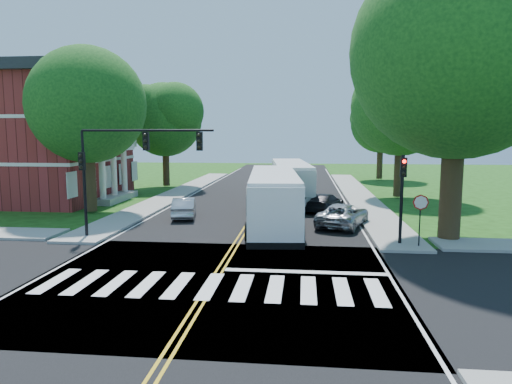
# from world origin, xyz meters

# --- Properties ---
(ground) EXTENTS (140.00, 140.00, 0.00)m
(ground) POSITION_xyz_m (0.00, 0.00, 0.00)
(ground) COLOR #193F0F
(ground) RESTS_ON ground
(road) EXTENTS (14.00, 96.00, 0.01)m
(road) POSITION_xyz_m (0.00, 18.00, 0.01)
(road) COLOR black
(road) RESTS_ON ground
(cross_road) EXTENTS (60.00, 12.00, 0.01)m
(cross_road) POSITION_xyz_m (0.00, 0.00, 0.01)
(cross_road) COLOR black
(cross_road) RESTS_ON ground
(center_line) EXTENTS (0.36, 70.00, 0.01)m
(center_line) POSITION_xyz_m (0.00, 22.00, 0.01)
(center_line) COLOR gold
(center_line) RESTS_ON road
(edge_line_w) EXTENTS (0.12, 70.00, 0.01)m
(edge_line_w) POSITION_xyz_m (-6.80, 22.00, 0.01)
(edge_line_w) COLOR silver
(edge_line_w) RESTS_ON road
(edge_line_e) EXTENTS (0.12, 70.00, 0.01)m
(edge_line_e) POSITION_xyz_m (6.80, 22.00, 0.01)
(edge_line_e) COLOR silver
(edge_line_e) RESTS_ON road
(crosswalk) EXTENTS (12.60, 3.00, 0.01)m
(crosswalk) POSITION_xyz_m (0.00, -0.50, 0.02)
(crosswalk) COLOR silver
(crosswalk) RESTS_ON road
(stop_bar) EXTENTS (6.60, 0.40, 0.01)m
(stop_bar) POSITION_xyz_m (3.50, 1.60, 0.02)
(stop_bar) COLOR silver
(stop_bar) RESTS_ON road
(sidewalk_nw) EXTENTS (2.60, 40.00, 0.15)m
(sidewalk_nw) POSITION_xyz_m (-8.30, 25.00, 0.07)
(sidewalk_nw) COLOR gray
(sidewalk_nw) RESTS_ON ground
(sidewalk_ne) EXTENTS (2.60, 40.00, 0.15)m
(sidewalk_ne) POSITION_xyz_m (8.30, 25.00, 0.07)
(sidewalk_ne) COLOR gray
(sidewalk_ne) RESTS_ON ground
(tree_ne_big) EXTENTS (10.80, 10.80, 14.91)m
(tree_ne_big) POSITION_xyz_m (11.00, 8.00, 9.62)
(tree_ne_big) COLOR #352715
(tree_ne_big) RESTS_ON ground
(tree_west_near) EXTENTS (8.00, 8.00, 11.40)m
(tree_west_near) POSITION_xyz_m (-11.50, 14.00, 7.53)
(tree_west_near) COLOR #352715
(tree_west_near) RESTS_ON ground
(tree_west_far) EXTENTS (7.60, 7.60, 10.67)m
(tree_west_far) POSITION_xyz_m (-11.00, 30.00, 7.00)
(tree_west_far) COLOR #352715
(tree_west_far) RESTS_ON ground
(tree_east_mid) EXTENTS (8.40, 8.40, 11.93)m
(tree_east_mid) POSITION_xyz_m (11.50, 24.00, 7.86)
(tree_east_mid) COLOR #352715
(tree_east_mid) RESTS_ON ground
(tree_east_far) EXTENTS (7.20, 7.20, 10.34)m
(tree_east_far) POSITION_xyz_m (12.50, 40.00, 6.86)
(tree_east_far) COLOR #352715
(tree_east_far) RESTS_ON ground
(brick_building) EXTENTS (20.00, 13.00, 10.80)m
(brick_building) POSITION_xyz_m (-21.95, 20.00, 5.42)
(brick_building) COLOR maroon
(brick_building) RESTS_ON ground
(signal_nw) EXTENTS (7.15, 0.46, 5.66)m
(signal_nw) POSITION_xyz_m (-5.86, 6.43, 4.38)
(signal_nw) COLOR black
(signal_nw) RESTS_ON ground
(signal_ne) EXTENTS (0.30, 0.46, 4.40)m
(signal_ne) POSITION_xyz_m (8.20, 6.44, 2.96)
(signal_ne) COLOR black
(signal_ne) RESTS_ON ground
(stop_sign) EXTENTS (0.76, 0.08, 2.53)m
(stop_sign) POSITION_xyz_m (9.00, 5.98, 2.03)
(stop_sign) COLOR black
(stop_sign) RESTS_ON ground
(bus_lead) EXTENTS (3.83, 12.83, 3.27)m
(bus_lead) POSITION_xyz_m (1.58, 10.63, 1.74)
(bus_lead) COLOR silver
(bus_lead) RESTS_ON road
(bus_follow) EXTENTS (4.00, 12.63, 3.21)m
(bus_follow) POSITION_xyz_m (2.29, 21.28, 1.71)
(bus_follow) COLOR silver
(bus_follow) RESTS_ON road
(hatchback) EXTENTS (2.21, 4.29, 1.35)m
(hatchback) POSITION_xyz_m (-4.55, 12.95, 0.69)
(hatchback) COLOR #B7B9BE
(hatchback) RESTS_ON road
(suv) EXTENTS (3.85, 5.46, 1.38)m
(suv) POSITION_xyz_m (5.76, 11.12, 0.70)
(suv) COLOR #A5A8AC
(suv) RESTS_ON road
(dark_sedan) EXTENTS (3.21, 4.83, 1.30)m
(dark_sedan) POSITION_xyz_m (4.92, 16.36, 0.66)
(dark_sedan) COLOR black
(dark_sedan) RESTS_ON road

